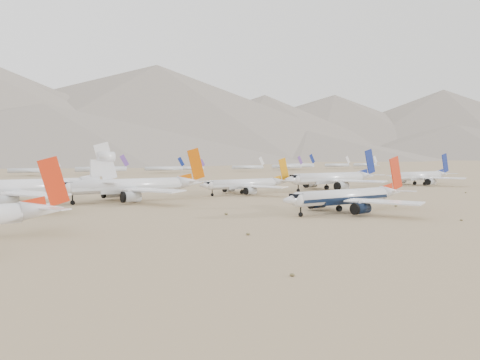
% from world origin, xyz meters
% --- Properties ---
extents(ground, '(7000.00, 7000.00, 0.00)m').
position_xyz_m(ground, '(0.00, 0.00, 0.00)').
color(ground, '#8C7051').
rests_on(ground, ground).
extents(main_airliner, '(44.87, 43.83, 15.84)m').
position_xyz_m(main_airliner, '(1.21, 0.15, 4.35)').
color(main_airliner, white).
rests_on(main_airliner, ground).
extents(row2_navy_widebody, '(54.26, 53.06, 19.30)m').
position_xyz_m(row2_navy_widebody, '(59.59, 62.79, 5.39)').
color(row2_navy_widebody, white).
rests_on(row2_navy_widebody, ground).
extents(row2_gold_tail, '(42.20, 41.28, 15.03)m').
position_xyz_m(row2_gold_tail, '(13.05, 66.12, 4.20)').
color(row2_gold_tail, white).
rests_on(row2_gold_tail, ground).
extents(row2_orange_tail, '(52.94, 51.79, 18.88)m').
position_xyz_m(row2_orange_tail, '(-36.60, 64.21, 5.30)').
color(row2_orange_tail, white).
rests_on(row2_orange_tail, ground).
extents(row2_white_trijet, '(58.25, 56.93, 20.64)m').
position_xyz_m(row2_white_trijet, '(-71.98, 67.20, 5.98)').
color(row2_white_trijet, white).
rests_on(row2_white_trijet, ground).
extents(row2_blue_far, '(48.83, 47.74, 17.35)m').
position_xyz_m(row2_blue_far, '(125.60, 62.23, 4.83)').
color(row2_blue_far, white).
rests_on(row2_blue_far, ground).
extents(distant_storage_row, '(657.14, 59.11, 15.54)m').
position_xyz_m(distant_storage_row, '(70.82, 301.59, 4.40)').
color(distant_storage_row, silver).
rests_on(distant_storage_row, ground).
extents(foothills, '(4637.50, 1395.00, 155.00)m').
position_xyz_m(foothills, '(526.68, 1100.00, 67.15)').
color(foothills, slate).
rests_on(foothills, ground).
extents(desert_scrub, '(233.60, 121.67, 0.63)m').
position_xyz_m(desert_scrub, '(-20.73, -21.89, 0.28)').
color(desert_scrub, brown).
rests_on(desert_scrub, ground).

